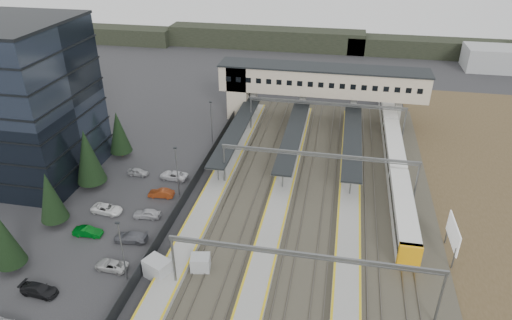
% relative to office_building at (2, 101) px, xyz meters
% --- Properties ---
extents(ground, '(220.00, 220.00, 0.00)m').
position_rel_office_building_xyz_m(ground, '(36.00, -12.00, -12.19)').
color(ground, '#2B2B2D').
rests_on(ground, ground).
extents(office_building, '(24.30, 18.30, 24.30)m').
position_rel_office_building_xyz_m(office_building, '(0.00, 0.00, 0.00)').
color(office_building, '#303A4C').
rests_on(office_building, ground).
extents(conifer_row, '(4.42, 49.82, 9.50)m').
position_rel_office_building_xyz_m(conifer_row, '(14.00, -15.86, -7.36)').
color(conifer_row, black).
rests_on(conifer_row, ground).
extents(car_park, '(10.64, 44.76, 1.30)m').
position_rel_office_building_xyz_m(car_park, '(22.93, -18.76, -11.58)').
color(car_park, '#B1B1B7').
rests_on(car_park, ground).
extents(lampposts, '(0.50, 53.25, 8.07)m').
position_rel_office_building_xyz_m(lampposts, '(28.00, -10.75, -7.86)').
color(lampposts, slate).
rests_on(lampposts, ground).
extents(fence, '(0.08, 90.00, 2.00)m').
position_rel_office_building_xyz_m(fence, '(29.50, -7.00, -11.19)').
color(fence, '#26282B').
rests_on(fence, ground).
extents(relay_cabin_near, '(3.52, 3.13, 2.42)m').
position_rel_office_building_xyz_m(relay_cabin_near, '(31.43, -18.93, -10.98)').
color(relay_cabin_near, '#A2A5A8').
rests_on(relay_cabin_near, ground).
extents(relay_cabin_far, '(2.54, 2.24, 2.05)m').
position_rel_office_building_xyz_m(relay_cabin_far, '(35.97, -16.93, -11.17)').
color(relay_cabin_far, '#A2A5A8').
rests_on(relay_cabin_far, ground).
extents(rail_corridor, '(34.00, 90.00, 0.92)m').
position_rel_office_building_xyz_m(rail_corridor, '(45.34, -7.00, -11.90)').
color(rail_corridor, '#38352C').
rests_on(rail_corridor, ground).
extents(canopies, '(23.10, 30.00, 3.28)m').
position_rel_office_building_xyz_m(canopies, '(43.00, 15.00, -8.27)').
color(canopies, black).
rests_on(canopies, ground).
extents(footbridge, '(40.40, 6.40, 11.20)m').
position_rel_office_building_xyz_m(footbridge, '(43.70, 30.00, -4.26)').
color(footbridge, '#C0AC93').
rests_on(footbridge, ground).
extents(gantries, '(28.40, 62.28, 7.17)m').
position_rel_office_building_xyz_m(gantries, '(48.00, -9.00, -6.20)').
color(gantries, slate).
rests_on(gantries, ground).
extents(train, '(2.68, 56.05, 3.38)m').
position_rel_office_building_xyz_m(train, '(60.00, 15.31, -10.27)').
color(train, silver).
rests_on(train, ground).
extents(billboard, '(0.32, 5.77, 4.86)m').
position_rel_office_building_xyz_m(billboard, '(65.24, -8.49, -8.94)').
color(billboard, slate).
rests_on(billboard, ground).
extents(treeline_far, '(170.00, 19.00, 7.00)m').
position_rel_office_building_xyz_m(treeline_far, '(59.81, 80.28, -9.24)').
color(treeline_far, black).
rests_on(treeline_far, ground).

